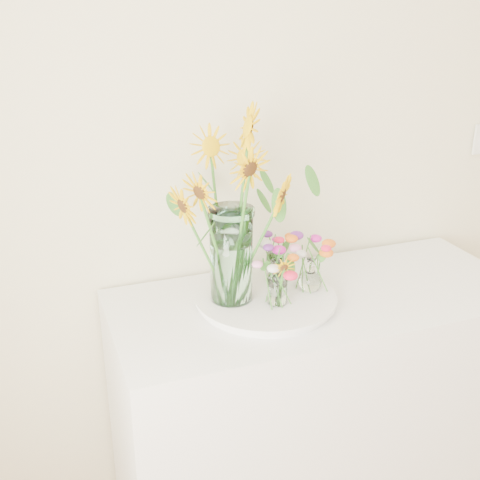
{
  "coord_description": "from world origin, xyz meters",
  "views": [
    {
      "loc": [
        -1.24,
        0.35,
        1.83
      ],
      "look_at": [
        -0.65,
        1.95,
        1.13
      ],
      "focal_mm": 45.0,
      "sensor_mm": 36.0,
      "label": 1
    }
  ],
  "objects_px": {
    "mason_jar": "(231,255)",
    "small_vase_a": "(278,289)",
    "small_vase_c": "(275,268)",
    "small_vase_b": "(310,275)",
    "tray": "(266,300)",
    "counter": "(316,406)"
  },
  "relations": [
    {
      "from": "tray",
      "to": "small_vase_b",
      "type": "xyz_separation_m",
      "value": [
        0.15,
        -0.01,
        0.07
      ]
    },
    {
      "from": "small_vase_a",
      "to": "small_vase_c",
      "type": "xyz_separation_m",
      "value": [
        0.06,
        0.16,
        -0.0
      ]
    },
    {
      "from": "tray",
      "to": "mason_jar",
      "type": "distance_m",
      "value": 0.2
    },
    {
      "from": "counter",
      "to": "mason_jar",
      "type": "distance_m",
      "value": 0.7
    },
    {
      "from": "tray",
      "to": "mason_jar",
      "type": "xyz_separation_m",
      "value": [
        -0.11,
        0.02,
        0.17
      ]
    },
    {
      "from": "small_vase_b",
      "to": "small_vase_c",
      "type": "bearing_deg",
      "value": 128.9
    },
    {
      "from": "mason_jar",
      "to": "small_vase_a",
      "type": "xyz_separation_m",
      "value": [
        0.12,
        -0.08,
        -0.1
      ]
    },
    {
      "from": "small_vase_c",
      "to": "small_vase_b",
      "type": "bearing_deg",
      "value": -51.1
    },
    {
      "from": "counter",
      "to": "tray",
      "type": "relative_size",
      "value": 3.23
    },
    {
      "from": "counter",
      "to": "small_vase_a",
      "type": "xyz_separation_m",
      "value": [
        -0.18,
        -0.05,
        0.53
      ]
    },
    {
      "from": "counter",
      "to": "tray",
      "type": "bearing_deg",
      "value": 176.43
    },
    {
      "from": "tray",
      "to": "mason_jar",
      "type": "height_order",
      "value": "mason_jar"
    },
    {
      "from": "small_vase_b",
      "to": "mason_jar",
      "type": "bearing_deg",
      "value": 174.46
    },
    {
      "from": "small_vase_a",
      "to": "small_vase_b",
      "type": "bearing_deg",
      "value": 20.93
    },
    {
      "from": "small_vase_b",
      "to": "tray",
      "type": "bearing_deg",
      "value": 177.61
    },
    {
      "from": "small_vase_b",
      "to": "small_vase_a",
      "type": "bearing_deg",
      "value": -159.07
    },
    {
      "from": "mason_jar",
      "to": "small_vase_a",
      "type": "relative_size",
      "value": 2.95
    },
    {
      "from": "small_vase_a",
      "to": "small_vase_b",
      "type": "height_order",
      "value": "small_vase_b"
    },
    {
      "from": "small_vase_c",
      "to": "mason_jar",
      "type": "bearing_deg",
      "value": -157.26
    },
    {
      "from": "small_vase_b",
      "to": "counter",
      "type": "bearing_deg",
      "value": -7.71
    },
    {
      "from": "tray",
      "to": "small_vase_c",
      "type": "distance_m",
      "value": 0.14
    },
    {
      "from": "small_vase_b",
      "to": "small_vase_c",
      "type": "relative_size",
      "value": 1.12
    }
  ]
}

